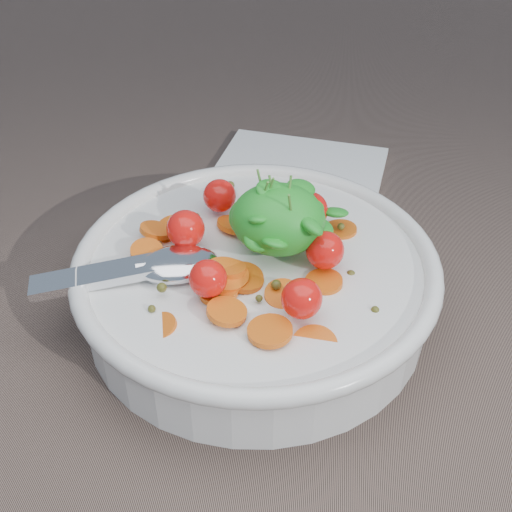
# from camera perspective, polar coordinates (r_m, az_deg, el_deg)

# --- Properties ---
(ground) EXTENTS (6.00, 6.00, 0.00)m
(ground) POSITION_cam_1_polar(r_m,az_deg,el_deg) (0.52, 1.29, -5.42)
(ground) COLOR #715C51
(ground) RESTS_ON ground
(bowl) EXTENTS (0.31, 0.28, 0.12)m
(bowl) POSITION_cam_1_polar(r_m,az_deg,el_deg) (0.51, -0.01, -2.05)
(bowl) COLOR white
(bowl) RESTS_ON ground
(napkin) EXTENTS (0.20, 0.18, 0.01)m
(napkin) POSITION_cam_1_polar(r_m,az_deg,el_deg) (0.70, 3.69, 7.29)
(napkin) COLOR white
(napkin) RESTS_ON ground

